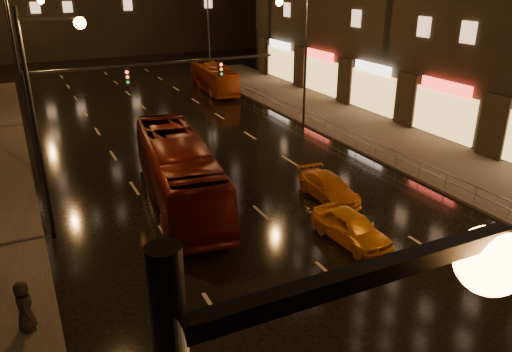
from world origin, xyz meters
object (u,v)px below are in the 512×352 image
at_px(taxi_near, 351,227).
at_px(pedestrian_c, 24,306).
at_px(bus_red, 178,171).
at_px(taxi_far, 329,187).
at_px(bus_curb, 214,78).

xyz_separation_m(taxi_near, pedestrian_c, (-13.30, -0.30, 0.34)).
relative_size(bus_red, taxi_near, 2.96).
bearing_deg(taxi_far, bus_red, 158.86).
bearing_deg(taxi_near, pedestrian_c, 177.06).
height_order(bus_red, taxi_far, bus_red).
distance_m(taxi_near, taxi_far, 4.64).
bearing_deg(bus_red, taxi_near, -45.67).
relative_size(taxi_far, pedestrian_c, 2.41).
bearing_deg(pedestrian_c, bus_curb, -31.77).
bearing_deg(bus_curb, taxi_near, -95.46).
xyz_separation_m(taxi_near, taxi_far, (1.70, 4.31, -0.08)).
bearing_deg(bus_curb, taxi_far, -93.61).
xyz_separation_m(bus_curb, taxi_far, (-4.14, -27.05, -0.74)).
relative_size(bus_red, pedestrian_c, 6.83).
xyz_separation_m(bus_red, pedestrian_c, (-7.77, -7.73, -0.67)).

